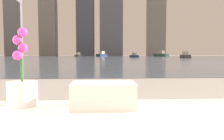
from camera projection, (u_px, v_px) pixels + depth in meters
name	position (u px, v px, depth m)	size (l,w,h in m)	color
potted_orchid	(22.00, 86.00, 1.06)	(0.14, 0.14, 0.38)	silver
towel_stack	(103.00, 95.00, 1.02)	(0.29, 0.18, 0.12)	silver
harbor_water	(101.00, 57.00, 61.94)	(180.00, 110.00, 0.01)	slate
harbor_boat_0	(134.00, 56.00, 56.85)	(2.04, 3.43, 1.22)	navy
harbor_boat_1	(185.00, 56.00, 47.48)	(1.64, 3.96, 1.45)	#4C4C51
harbor_boat_2	(161.00, 54.00, 79.52)	(4.80, 5.82, 2.14)	#335647
harbor_boat_4	(102.00, 55.00, 80.07)	(4.28, 5.35, 1.95)	navy
harbor_boat_5	(78.00, 55.00, 72.47)	(2.82, 4.06, 1.45)	#4C4C51
skyline_tower_0	(13.00, 4.00, 113.33)	(6.41, 9.05, 54.22)	slate
skyline_tower_1	(49.00, 25.00, 115.08)	(8.38, 8.38, 32.66)	gray
skyline_tower_2	(86.00, 17.00, 115.82)	(8.97, 12.75, 40.84)	#4C515B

